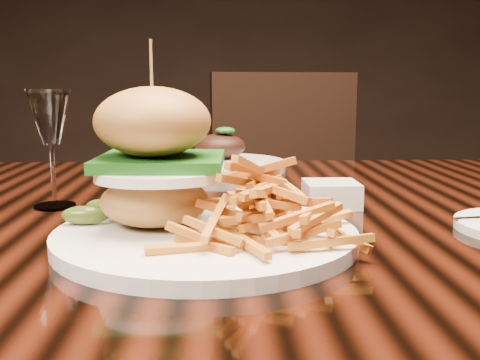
{
  "coord_description": "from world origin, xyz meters",
  "views": [
    {
      "loc": [
        -0.04,
        -0.75,
        0.91
      ],
      "look_at": [
        -0.02,
        -0.15,
        0.81
      ],
      "focal_mm": 42.0,
      "sensor_mm": 36.0,
      "label": 1
    }
  ],
  "objects_px": {
    "dining_table": "(249,259)",
    "chair_far": "(293,210)",
    "far_dish": "(221,162)",
    "burger_plate": "(199,191)",
    "wine_glass": "(50,122)"
  },
  "relations": [
    {
      "from": "chair_far",
      "to": "wine_glass",
      "type": "bearing_deg",
      "value": -124.55
    },
    {
      "from": "dining_table",
      "to": "burger_plate",
      "type": "relative_size",
      "value": 5.08
    },
    {
      "from": "burger_plate",
      "to": "wine_glass",
      "type": "xyz_separation_m",
      "value": [
        -0.2,
        0.18,
        0.06
      ]
    },
    {
      "from": "far_dish",
      "to": "dining_table",
      "type": "bearing_deg",
      "value": -83.36
    },
    {
      "from": "chair_far",
      "to": "far_dish",
      "type": "bearing_deg",
      "value": -119.21
    },
    {
      "from": "burger_plate",
      "to": "chair_far",
      "type": "relative_size",
      "value": 0.33
    },
    {
      "from": "far_dish",
      "to": "burger_plate",
      "type": "bearing_deg",
      "value": -92.92
    },
    {
      "from": "far_dish",
      "to": "chair_far",
      "type": "height_order",
      "value": "chair_far"
    },
    {
      "from": "dining_table",
      "to": "chair_far",
      "type": "distance_m",
      "value": 0.92
    },
    {
      "from": "dining_table",
      "to": "far_dish",
      "type": "xyz_separation_m",
      "value": [
        -0.04,
        0.32,
        0.09
      ]
    },
    {
      "from": "burger_plate",
      "to": "far_dish",
      "type": "xyz_separation_m",
      "value": [
        0.03,
        0.5,
        -0.04
      ]
    },
    {
      "from": "wine_glass",
      "to": "burger_plate",
      "type": "bearing_deg",
      "value": -41.54
    },
    {
      "from": "burger_plate",
      "to": "far_dish",
      "type": "relative_size",
      "value": 1.25
    },
    {
      "from": "wine_glass",
      "to": "chair_far",
      "type": "distance_m",
      "value": 1.05
    },
    {
      "from": "burger_plate",
      "to": "chair_far",
      "type": "height_order",
      "value": "burger_plate"
    }
  ]
}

